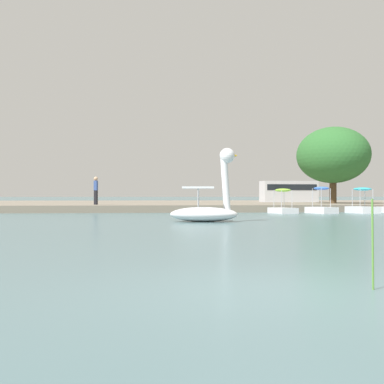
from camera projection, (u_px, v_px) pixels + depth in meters
name	position (u px, v px, depth m)	size (l,w,h in m)	color
ground_plane	(287.00, 292.00, 6.54)	(439.35, 439.35, 0.00)	slate
shore_bank_far	(155.00, 205.00, 47.12)	(124.42, 26.42, 0.45)	slate
swan_boat	(207.00, 206.00, 23.00)	(2.92, 1.75, 3.01)	white
pedal_boat_lime	(283.00, 206.00, 33.12)	(1.49, 2.01, 1.46)	white
pedal_boat_blue	(321.00, 206.00, 33.24)	(1.53, 2.21, 1.57)	white
pedal_boat_cyan	(363.00, 206.00, 33.49)	(1.39, 2.35, 1.53)	white
tree_sapling_by_fence	(333.00, 155.00, 41.39)	(6.87, 7.39, 5.62)	#4C3823
person_on_path	(96.00, 189.00, 36.29)	(0.28, 0.26, 1.81)	black
parked_van	(289.00, 191.00, 48.71)	(4.86, 2.05, 1.81)	silver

